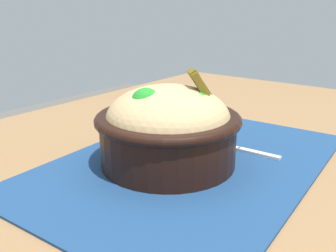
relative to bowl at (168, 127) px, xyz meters
name	(u,v)px	position (x,y,z in m)	size (l,w,h in m)	color
table	(213,218)	(0.04, -0.05, -0.13)	(1.15, 0.83, 0.75)	olive
placemat	(189,162)	(0.02, -0.02, -0.05)	(0.43, 0.30, 0.00)	navy
bowl	(168,127)	(0.00, 0.00, 0.00)	(0.21, 0.21, 0.12)	black
fork	(234,148)	(0.10, -0.04, -0.05)	(0.02, 0.12, 0.00)	silver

